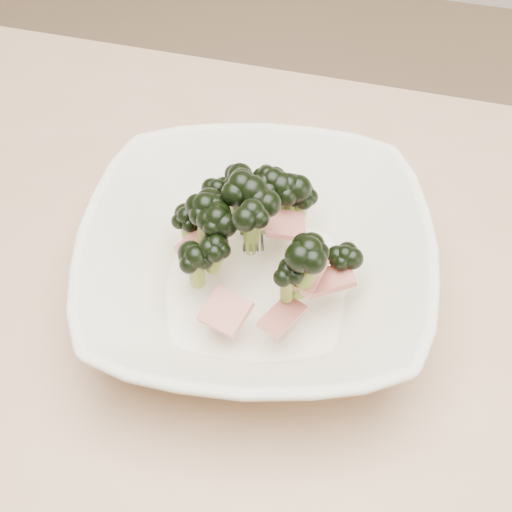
# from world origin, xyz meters

# --- Properties ---
(dining_table) EXTENTS (1.20, 0.80, 0.75)m
(dining_table) POSITION_xyz_m (0.00, 0.00, 0.65)
(dining_table) COLOR tan
(dining_table) RESTS_ON ground
(broccoli_dish) EXTENTS (0.37, 0.37, 0.13)m
(broccoli_dish) POSITION_xyz_m (-0.03, 0.05, 0.79)
(broccoli_dish) COLOR beige
(broccoli_dish) RESTS_ON dining_table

